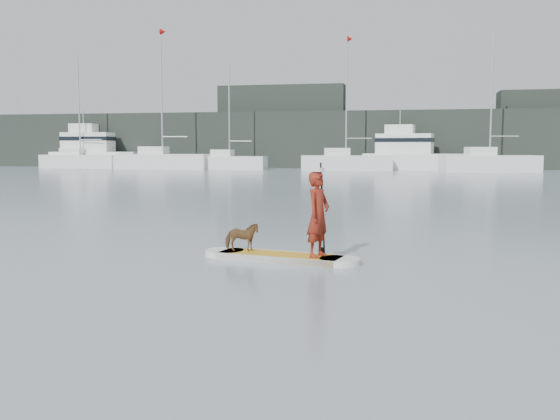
% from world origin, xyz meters
% --- Properties ---
extents(ground, '(140.00, 140.00, 0.00)m').
position_xyz_m(ground, '(0.00, 0.00, 0.00)').
color(ground, slate).
rests_on(ground, ground).
extents(paddleboard, '(3.25, 1.29, 0.12)m').
position_xyz_m(paddleboard, '(1.59, -3.08, 0.06)').
color(paddleboard, orange).
rests_on(paddleboard, ground).
extents(paddler, '(0.58, 0.70, 1.65)m').
position_xyz_m(paddler, '(2.38, -3.24, 0.95)').
color(paddler, maroon).
rests_on(paddler, paddleboard).
extents(white_cap, '(0.22, 0.22, 0.07)m').
position_xyz_m(white_cap, '(2.38, -3.24, 1.81)').
color(white_cap, silver).
rests_on(white_cap, paddler).
extents(dog, '(0.74, 0.44, 0.59)m').
position_xyz_m(dog, '(0.76, -2.91, 0.41)').
color(dog, brown).
rests_on(dog, paddleboard).
extents(paddle, '(0.10, 0.30, 2.00)m').
position_xyz_m(paddle, '(2.42, -2.94, 0.80)').
color(paddle, black).
rests_on(paddle, ground).
extents(sailboat_a, '(8.34, 2.90, 11.98)m').
position_xyz_m(sailboat_a, '(-30.52, 46.00, 0.84)').
color(sailboat_a, white).
rests_on(sailboat_a, ground).
extents(sailboat_b, '(9.49, 3.22, 13.94)m').
position_xyz_m(sailboat_b, '(-20.54, 44.45, 0.97)').
color(sailboat_b, white).
rests_on(sailboat_b, ground).
extents(sailboat_c, '(7.40, 2.62, 10.55)m').
position_xyz_m(sailboat_c, '(-13.72, 45.26, 0.78)').
color(sailboat_c, white).
rests_on(sailboat_c, ground).
extents(sailboat_d, '(8.92, 4.16, 12.65)m').
position_xyz_m(sailboat_d, '(-2.02, 44.86, 0.90)').
color(sailboat_d, white).
rests_on(sailboat_d, ground).
extents(sailboat_e, '(8.93, 4.48, 12.39)m').
position_xyz_m(sailboat_e, '(11.01, 43.57, 0.89)').
color(sailboat_e, white).
rests_on(sailboat_e, ground).
extents(motor_yacht_a, '(10.06, 4.49, 5.82)m').
position_xyz_m(motor_yacht_a, '(4.07, 47.35, 1.64)').
color(motor_yacht_a, white).
rests_on(motor_yacht_a, ground).
extents(motor_yacht_b, '(9.76, 3.98, 6.29)m').
position_xyz_m(motor_yacht_b, '(-29.94, 47.77, 1.77)').
color(motor_yacht_b, white).
rests_on(motor_yacht_b, ground).
extents(shore_mass, '(90.00, 6.00, 6.00)m').
position_xyz_m(shore_mass, '(0.00, 53.00, 3.00)').
color(shore_mass, black).
rests_on(shore_mass, ground).
extents(shore_building_west, '(14.00, 4.00, 9.00)m').
position_xyz_m(shore_building_west, '(-10.00, 54.00, 4.50)').
color(shore_building_west, black).
rests_on(shore_building_west, ground).
extents(shore_building_east, '(10.00, 4.00, 8.00)m').
position_xyz_m(shore_building_east, '(18.00, 54.00, 4.00)').
color(shore_building_east, black).
rests_on(shore_building_east, ground).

